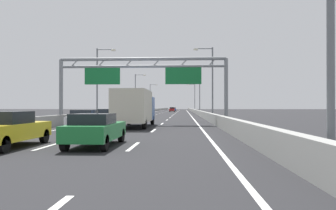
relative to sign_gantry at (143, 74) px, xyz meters
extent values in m
plane|color=#262628|center=(0.00, 70.47, -4.81)|extent=(260.00, 260.00, 0.00)
cube|color=white|center=(-1.80, -17.03, -4.80)|extent=(0.16, 3.00, 0.01)
cube|color=white|center=(-1.80, -8.03, -4.80)|extent=(0.16, 3.00, 0.01)
cube|color=white|center=(-1.80, 0.97, -4.80)|extent=(0.16, 3.00, 0.01)
cube|color=white|center=(-1.80, 9.97, -4.80)|extent=(0.16, 3.00, 0.01)
cube|color=white|center=(-1.80, 18.97, -4.80)|extent=(0.16, 3.00, 0.01)
cube|color=white|center=(-1.80, 27.97, -4.80)|extent=(0.16, 3.00, 0.01)
cube|color=white|center=(-1.80, 36.97, -4.80)|extent=(0.16, 3.00, 0.01)
cube|color=white|center=(-1.80, 45.97, -4.80)|extent=(0.16, 3.00, 0.01)
cube|color=white|center=(-1.80, 54.97, -4.80)|extent=(0.16, 3.00, 0.01)
cube|color=white|center=(-1.80, 63.97, -4.80)|extent=(0.16, 3.00, 0.01)
cube|color=white|center=(-1.80, 72.97, -4.80)|extent=(0.16, 3.00, 0.01)
cube|color=white|center=(-1.80, 81.97, -4.80)|extent=(0.16, 3.00, 0.01)
cube|color=white|center=(-1.80, 90.97, -4.80)|extent=(0.16, 3.00, 0.01)
cube|color=white|center=(-1.80, 99.97, -4.80)|extent=(0.16, 3.00, 0.01)
cube|color=white|center=(-1.80, 108.97, -4.80)|extent=(0.16, 3.00, 0.01)
cube|color=white|center=(-1.80, 117.97, -4.80)|extent=(0.16, 3.00, 0.01)
cube|color=white|center=(-1.80, 126.97, -4.80)|extent=(0.16, 3.00, 0.01)
cube|color=white|center=(1.80, -17.03, -4.80)|extent=(0.16, 3.00, 0.01)
cube|color=white|center=(1.80, -8.03, -4.80)|extent=(0.16, 3.00, 0.01)
cube|color=white|center=(1.80, 0.97, -4.80)|extent=(0.16, 3.00, 0.01)
cube|color=white|center=(1.80, 9.97, -4.80)|extent=(0.16, 3.00, 0.01)
cube|color=white|center=(1.80, 18.97, -4.80)|extent=(0.16, 3.00, 0.01)
cube|color=white|center=(1.80, 27.97, -4.80)|extent=(0.16, 3.00, 0.01)
cube|color=white|center=(1.80, 36.97, -4.80)|extent=(0.16, 3.00, 0.01)
cube|color=white|center=(1.80, 45.97, -4.80)|extent=(0.16, 3.00, 0.01)
cube|color=white|center=(1.80, 54.97, -4.80)|extent=(0.16, 3.00, 0.01)
cube|color=white|center=(1.80, 63.97, -4.80)|extent=(0.16, 3.00, 0.01)
cube|color=white|center=(1.80, 72.97, -4.80)|extent=(0.16, 3.00, 0.01)
cube|color=white|center=(1.80, 81.97, -4.80)|extent=(0.16, 3.00, 0.01)
cube|color=white|center=(1.80, 90.97, -4.80)|extent=(0.16, 3.00, 0.01)
cube|color=white|center=(1.80, 99.97, -4.80)|extent=(0.16, 3.00, 0.01)
cube|color=white|center=(1.80, 108.97, -4.80)|extent=(0.16, 3.00, 0.01)
cube|color=white|center=(1.80, 117.97, -4.80)|extent=(0.16, 3.00, 0.01)
cube|color=white|center=(1.80, 126.97, -4.80)|extent=(0.16, 3.00, 0.01)
cube|color=white|center=(-5.25, 58.47, -4.80)|extent=(0.16, 176.00, 0.01)
cube|color=white|center=(5.25, 58.47, -4.80)|extent=(0.16, 176.00, 0.01)
cube|color=#9E9E99|center=(-6.90, 80.47, -4.33)|extent=(0.45, 220.00, 0.95)
cube|color=#9E9E99|center=(6.90, 80.47, -4.33)|extent=(0.45, 220.00, 0.95)
cylinder|color=gray|center=(-7.88, 0.00, -1.71)|extent=(0.36, 0.36, 6.20)
cylinder|color=gray|center=(7.87, 0.00, -1.71)|extent=(0.36, 0.36, 6.20)
cylinder|color=gray|center=(0.00, 0.00, 1.39)|extent=(15.75, 0.32, 0.32)
cylinder|color=gray|center=(0.00, 0.00, 0.69)|extent=(15.75, 0.26, 0.26)
cylinder|color=gray|center=(-6.56, 0.00, 1.04)|extent=(0.74, 0.10, 0.74)
cylinder|color=gray|center=(-3.94, 0.00, 1.04)|extent=(0.74, 0.10, 0.74)
cylinder|color=gray|center=(-1.31, 0.00, 1.04)|extent=(0.74, 0.10, 0.74)
cylinder|color=gray|center=(1.31, 0.00, 1.04)|extent=(0.74, 0.10, 0.74)
cylinder|color=gray|center=(3.94, 0.00, 1.04)|extent=(0.74, 0.10, 0.74)
cylinder|color=gray|center=(6.56, 0.00, 1.04)|extent=(0.74, 0.10, 0.74)
cube|color=#146B33|center=(-3.86, 0.00, -0.21)|extent=(3.40, 0.12, 1.60)
cube|color=#146B33|center=(3.87, 0.00, -0.21)|extent=(3.40, 0.12, 1.60)
cylinder|color=slate|center=(-7.70, 12.27, -0.06)|extent=(0.20, 0.20, 9.50)
cylinder|color=slate|center=(-6.60, 12.27, 4.54)|extent=(2.20, 0.12, 0.12)
cube|color=#F2EAC6|center=(-5.50, 12.27, 4.44)|extent=(0.56, 0.28, 0.20)
cylinder|color=slate|center=(7.70, 12.27, -0.06)|extent=(0.20, 0.20, 9.50)
cylinder|color=slate|center=(6.60, 12.27, 4.54)|extent=(2.20, 0.12, 0.12)
cube|color=#F2EAC6|center=(5.50, 12.27, 4.44)|extent=(0.56, 0.28, 0.20)
cylinder|color=slate|center=(-7.70, 46.48, -0.06)|extent=(0.20, 0.20, 9.50)
cylinder|color=slate|center=(-6.60, 46.48, 4.54)|extent=(2.20, 0.12, 0.12)
cube|color=#F2EAC6|center=(-5.50, 46.48, 4.44)|extent=(0.56, 0.28, 0.20)
cylinder|color=slate|center=(7.70, 46.48, -0.06)|extent=(0.20, 0.20, 9.50)
cylinder|color=slate|center=(6.60, 46.48, 4.54)|extent=(2.20, 0.12, 0.12)
cube|color=#F2EAC6|center=(5.50, 46.48, 4.44)|extent=(0.56, 0.28, 0.20)
cylinder|color=slate|center=(-7.70, 80.68, -0.06)|extent=(0.20, 0.20, 9.50)
cylinder|color=slate|center=(-6.60, 80.68, 4.54)|extent=(2.20, 0.12, 0.12)
cube|color=#F2EAC6|center=(-5.50, 80.68, 4.44)|extent=(0.56, 0.28, 0.20)
cylinder|color=slate|center=(7.70, 80.68, -0.06)|extent=(0.20, 0.20, 9.50)
cylinder|color=slate|center=(6.60, 80.68, 4.54)|extent=(2.20, 0.12, 0.12)
cube|color=#F2EAC6|center=(5.50, 80.68, 4.44)|extent=(0.56, 0.28, 0.20)
cube|color=red|center=(0.00, 77.13, -4.13)|extent=(1.71, 4.56, 0.72)
cube|color=black|center=(0.00, 77.53, -3.53)|extent=(1.50, 2.04, 0.48)
cylinder|color=black|center=(-0.74, 78.86, -4.49)|extent=(0.22, 0.64, 0.64)
cylinder|color=black|center=(0.75, 78.86, -4.49)|extent=(0.22, 0.64, 0.64)
cylinder|color=black|center=(-0.74, 75.39, -4.49)|extent=(0.22, 0.64, 0.64)
cylinder|color=black|center=(0.75, 75.39, -4.49)|extent=(0.22, 0.64, 0.64)
cube|color=#A8ADB2|center=(-3.76, 1.29, -4.18)|extent=(1.83, 4.18, 0.61)
cube|color=black|center=(-3.76, 1.63, -3.62)|extent=(1.61, 1.86, 0.51)
cylinder|color=black|center=(-4.57, 2.83, -4.49)|extent=(0.22, 0.64, 0.64)
cylinder|color=black|center=(-2.96, 2.83, -4.49)|extent=(0.22, 0.64, 0.64)
cylinder|color=black|center=(-4.57, -0.26, -4.49)|extent=(0.22, 0.64, 0.64)
cylinder|color=black|center=(-2.96, -0.26, -4.49)|extent=(0.22, 0.64, 0.64)
cube|color=#2347AD|center=(-0.03, 96.53, -4.18)|extent=(1.71, 4.59, 0.62)
cube|color=black|center=(-0.03, 96.62, -3.64)|extent=(1.51, 1.93, 0.44)
cylinder|color=black|center=(-0.77, 98.27, -4.49)|extent=(0.22, 0.64, 0.64)
cylinder|color=black|center=(0.72, 98.27, -4.49)|extent=(0.22, 0.64, 0.64)
cylinder|color=black|center=(-0.77, 94.78, -4.49)|extent=(0.22, 0.64, 0.64)
cylinder|color=black|center=(0.72, 94.78, -4.49)|extent=(0.22, 0.64, 0.64)
cube|color=silver|center=(-3.83, -5.40, -4.18)|extent=(1.87, 4.24, 0.61)
cube|color=black|center=(-3.83, -5.66, -3.63)|extent=(1.65, 1.88, 0.49)
cylinder|color=black|center=(-4.66, -3.83, -4.49)|extent=(0.22, 0.64, 0.64)
cylinder|color=black|center=(-3.01, -3.83, -4.49)|extent=(0.22, 0.64, 0.64)
cylinder|color=black|center=(-4.66, -6.97, -4.49)|extent=(0.22, 0.64, 0.64)
cylinder|color=black|center=(-3.01, -6.97, -4.49)|extent=(0.22, 0.64, 0.64)
cube|color=#1E7A38|center=(0.20, -16.94, -4.17)|extent=(1.73, 4.34, 0.63)
cube|color=black|center=(0.20, -17.39, -3.64)|extent=(1.52, 1.86, 0.43)
cylinder|color=black|center=(-0.55, -15.32, -4.49)|extent=(0.22, 0.64, 0.64)
cylinder|color=black|center=(0.95, -15.32, -4.49)|extent=(0.22, 0.64, 0.64)
cylinder|color=black|center=(-0.55, -18.56, -4.49)|extent=(0.22, 0.64, 0.64)
cylinder|color=black|center=(0.95, -18.56, -4.49)|extent=(0.22, 0.64, 0.64)
cube|color=yellow|center=(-3.36, -17.52, -4.16)|extent=(1.88, 4.48, 0.66)
cube|color=black|center=(-3.36, -17.68, -3.58)|extent=(1.65, 1.86, 0.49)
cylinder|color=black|center=(-4.19, -15.83, -4.49)|extent=(0.22, 0.64, 0.64)
cylinder|color=black|center=(-2.53, -15.83, -4.49)|extent=(0.22, 0.64, 0.64)
cylinder|color=black|center=(-2.53, -19.21, -4.49)|extent=(0.22, 0.64, 0.64)
cube|color=#194799|center=(-0.10, -0.96, -3.30)|extent=(2.48, 2.34, 2.06)
cube|color=beige|center=(-0.10, -5.24, -3.08)|extent=(2.48, 5.82, 2.49)
cylinder|color=black|center=(-1.20, -0.69, -4.33)|extent=(0.28, 0.96, 0.96)
cylinder|color=black|center=(1.00, -0.69, -4.33)|extent=(0.28, 0.96, 0.96)
cylinder|color=black|center=(-1.20, -6.75, -4.33)|extent=(0.28, 0.96, 0.96)
cylinder|color=black|center=(1.00, -6.75, -4.33)|extent=(0.28, 0.96, 0.96)
camera|label=1|loc=(3.91, -30.44, -3.14)|focal=34.53mm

